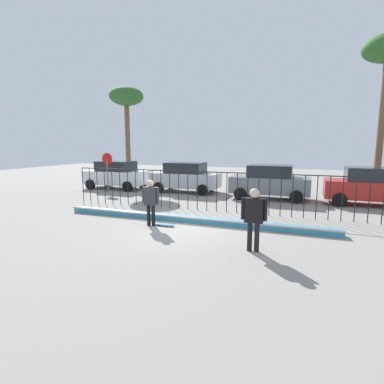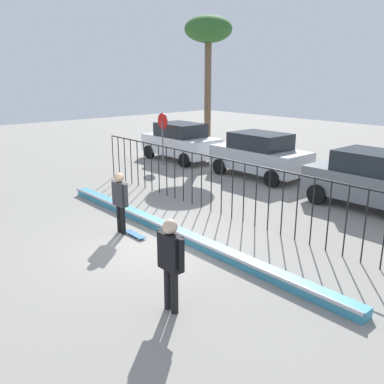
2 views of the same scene
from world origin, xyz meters
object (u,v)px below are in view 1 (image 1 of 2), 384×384
at_px(parked_car_white, 116,175).
at_px(parked_car_silver, 185,177).
at_px(camera_operator, 254,214).
at_px(skateboarder, 151,199).
at_px(skateboard, 164,224).
at_px(parked_car_gray, 270,182).
at_px(stop_sign, 107,167).
at_px(parked_car_red, 371,186).
at_px(palm_tree_short, 126,100).

height_order(parked_car_white, parked_car_silver, same).
bearing_deg(camera_operator, skateboarder, 42.13).
distance_m(skateboarder, skateboard, 1.09).
xyz_separation_m(parked_car_gray, stop_sign, (-10.10, -0.96, 0.64)).
xyz_separation_m(skateboard, parked_car_white, (-7.31, 7.67, 0.91)).
distance_m(skateboarder, parked_car_red, 11.18).
xyz_separation_m(parked_car_white, palm_tree_short, (-0.47, 2.32, 5.28)).
relative_size(skateboard, palm_tree_short, 0.11).
xyz_separation_m(parked_car_white, parked_car_red, (15.29, -0.49, 0.00)).
relative_size(parked_car_white, parked_car_red, 1.00).
bearing_deg(parked_car_gray, skateboard, -113.27).
bearing_deg(parked_car_red, parked_car_silver, 178.96).
xyz_separation_m(skateboard, camera_operator, (3.56, -1.55, 1.03)).
height_order(skateboard, palm_tree_short, palm_tree_short).
height_order(skateboarder, stop_sign, stop_sign).
height_order(camera_operator, parked_car_white, parked_car_white).
height_order(parked_car_gray, palm_tree_short, palm_tree_short).
bearing_deg(parked_car_gray, camera_operator, -87.29).
bearing_deg(parked_car_silver, parked_car_white, -173.94).
bearing_deg(stop_sign, skateboard, -41.97).
xyz_separation_m(skateboarder, camera_operator, (4.03, -1.42, 0.05)).
bearing_deg(parked_car_silver, camera_operator, -55.07).
distance_m(parked_car_white, palm_tree_short, 5.79).
bearing_deg(camera_operator, skateboard, 38.03).
xyz_separation_m(camera_operator, stop_sign, (-10.62, 7.89, 0.52)).
height_order(parked_car_silver, parked_car_red, same).
bearing_deg(skateboarder, parked_car_white, 100.53).
distance_m(parked_car_white, parked_car_red, 15.30).
height_order(parked_car_gray, parked_car_red, same).
relative_size(parked_car_red, stop_sign, 1.72).
height_order(camera_operator, parked_car_silver, parked_car_silver).
xyz_separation_m(skateboard, parked_car_red, (7.99, 7.18, 0.91)).
xyz_separation_m(parked_car_silver, parked_car_gray, (5.32, -0.61, 0.00)).
relative_size(parked_car_gray, palm_tree_short, 0.59).
bearing_deg(stop_sign, parked_car_gray, 5.44).
bearing_deg(skateboard, camera_operator, -12.76).
relative_size(skateboard, parked_car_red, 0.19).
distance_m(skateboard, palm_tree_short, 14.09).
bearing_deg(parked_car_gray, skateboarder, -115.92).
relative_size(stop_sign, palm_tree_short, 0.35).
distance_m(parked_car_gray, parked_car_red, 4.94).
bearing_deg(parked_car_gray, palm_tree_short, 165.44).
height_order(skateboard, parked_car_gray, parked_car_gray).
xyz_separation_m(parked_car_gray, palm_tree_short, (-10.82, 2.68, 5.28)).
bearing_deg(parked_car_silver, palm_tree_short, 162.59).
relative_size(skateboarder, palm_tree_short, 0.24).
relative_size(camera_operator, stop_sign, 0.73).
bearing_deg(parked_car_red, parked_car_gray, -178.43).
bearing_deg(skateboard, parked_car_red, 52.63).
height_order(parked_car_white, stop_sign, stop_sign).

